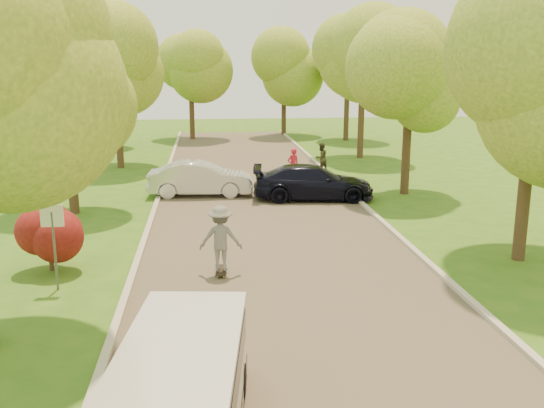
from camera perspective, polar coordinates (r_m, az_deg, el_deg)
name	(u,v)px	position (r m, az deg, el deg)	size (l,w,h in m)	color
ground	(316,352)	(12.22, 4.16, -13.73)	(100.00, 100.00, 0.00)	#2E6217
road	(272,237)	(19.61, -0.03, -3.14)	(8.00, 60.00, 0.01)	#4C4438
curb_left	(144,239)	(19.59, -11.91, -3.28)	(0.18, 60.00, 0.12)	#B2AD9E
curb_right	(393,232)	(20.42, 11.35, -2.58)	(0.18, 60.00, 0.12)	#B2AD9E
street_sign	(53,229)	(15.69, -19.92, -2.23)	(0.55, 0.06, 2.17)	#59595E
red_shrub	(49,231)	(17.33, -20.28, -2.43)	(1.70, 1.70, 1.95)	#382619
tree_l_midb	(71,89)	(23.22, -18.43, 10.24)	(4.30, 4.20, 6.62)	#382619
tree_l_far	(119,63)	(32.99, -14.19, 12.74)	(4.92, 4.80, 7.79)	#382619
tree_r_midb	(415,78)	(26.18, 13.27, 11.47)	(4.51, 4.40, 7.01)	#382619
tree_r_far	(367,56)	(35.92, 8.94, 13.56)	(5.33, 5.20, 8.34)	#382619
tree_bg_a	(98,65)	(41.26, -16.05, 12.44)	(5.12, 5.00, 7.72)	#382619
tree_bg_b	(351,62)	(43.92, 7.44, 13.14)	(5.12, 5.00, 7.95)	#382619
tree_bg_c	(194,69)	(44.71, -7.40, 12.48)	(4.92, 4.80, 7.33)	#382619
tree_bg_d	(287,65)	(47.12, 1.41, 12.97)	(5.12, 5.00, 7.72)	#382619
minivan	(181,395)	(9.26, -8.60, -17.31)	(2.21, 4.51, 1.61)	silver
silver_sedan	(201,179)	(25.74, -6.74, 2.38)	(1.53, 4.39, 1.45)	silver
dark_sedan	(313,182)	(24.90, 3.90, 2.05)	(2.00, 4.91, 1.43)	black
longboard	(221,270)	(16.33, -4.79, -6.25)	(0.33, 0.92, 0.11)	black
skateboarder	(221,238)	(16.06, -4.86, -3.23)	(1.14, 0.65, 1.76)	slate
person_striped	(293,165)	(28.43, 2.00, 3.66)	(0.59, 0.39, 1.61)	red
person_olive	(321,158)	(31.12, 4.64, 4.37)	(0.74, 0.57, 1.51)	#31341F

